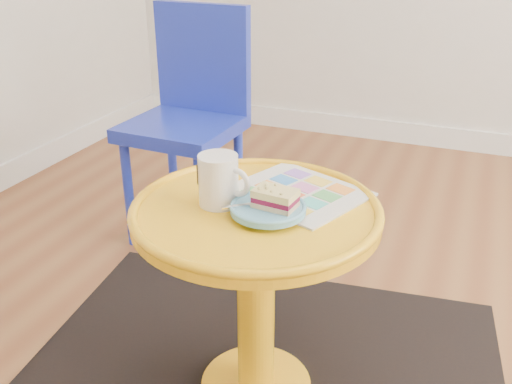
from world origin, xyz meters
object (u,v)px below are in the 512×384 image
at_px(side_table, 256,265).
at_px(chair, 191,109).
at_px(plate, 268,209).
at_px(newspaper, 298,192).
at_px(mug, 219,179).

relative_size(side_table, chair, 0.65).
relative_size(side_table, plate, 3.42).
xyz_separation_m(chair, newspaper, (0.64, -0.65, 0.04)).
height_order(chair, newspaper, chair).
bearing_deg(chair, plate, -49.64).
distance_m(side_table, mug, 0.23).
xyz_separation_m(newspaper, mug, (-0.15, -0.12, 0.06)).
bearing_deg(newspaper, mug, -117.71).
bearing_deg(chair, mug, -55.24).
relative_size(chair, newspaper, 2.98).
bearing_deg(plate, chair, 127.82).
xyz_separation_m(mug, plate, (0.12, -0.01, -0.05)).
bearing_deg(plate, mug, 173.23).
distance_m(side_table, chair, 0.96).
xyz_separation_m(side_table, plate, (0.04, -0.03, 0.17)).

